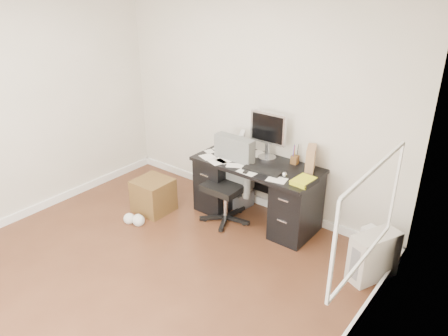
# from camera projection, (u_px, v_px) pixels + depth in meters

# --- Properties ---
(ground) EXTENTS (4.00, 4.00, 0.00)m
(ground) POSITION_uv_depth(u_px,v_px,m) (138.00, 277.00, 4.38)
(ground) COLOR #462616
(ground) RESTS_ON ground
(room_shell) EXTENTS (4.02, 4.02, 2.71)m
(room_shell) POSITION_uv_depth(u_px,v_px,m) (127.00, 119.00, 3.69)
(room_shell) COLOR beige
(room_shell) RESTS_ON ground
(desk) EXTENTS (1.50, 0.70, 0.75)m
(desk) POSITION_uv_depth(u_px,v_px,m) (256.00, 190.00, 5.23)
(desk) COLOR black
(desk) RESTS_ON ground
(loose_papers) EXTENTS (1.10, 0.60, 0.00)m
(loose_papers) POSITION_uv_depth(u_px,v_px,m) (241.00, 160.00, 5.15)
(loose_papers) COLOR silver
(loose_papers) RESTS_ON desk
(lcd_monitor) EXTENTS (0.47, 0.27, 0.58)m
(lcd_monitor) POSITION_uv_depth(u_px,v_px,m) (268.00, 135.00, 5.09)
(lcd_monitor) COLOR silver
(lcd_monitor) RESTS_ON desk
(keyboard) EXTENTS (0.45, 0.20, 0.03)m
(keyboard) POSITION_uv_depth(u_px,v_px,m) (262.00, 170.00, 4.86)
(keyboard) COLOR black
(keyboard) RESTS_ON desk
(computer_mouse) EXTENTS (0.07, 0.07, 0.06)m
(computer_mouse) POSITION_uv_depth(u_px,v_px,m) (284.00, 174.00, 4.73)
(computer_mouse) COLOR silver
(computer_mouse) RESTS_ON desk
(travel_mug) EXTENTS (0.09, 0.09, 0.19)m
(travel_mug) POSITION_uv_depth(u_px,v_px,m) (225.00, 147.00, 5.27)
(travel_mug) COLOR navy
(travel_mug) RESTS_ON desk
(white_binder) EXTENTS (0.20, 0.24, 0.26)m
(white_binder) POSITION_uv_depth(u_px,v_px,m) (242.00, 142.00, 5.33)
(white_binder) COLOR silver
(white_binder) RESTS_ON desk
(magazine_file) EXTENTS (0.20, 0.27, 0.29)m
(magazine_file) POSITION_uv_depth(u_px,v_px,m) (311.00, 159.00, 4.83)
(magazine_file) COLOR #916546
(magazine_file) RESTS_ON desk
(pen_cup) EXTENTS (0.10, 0.10, 0.24)m
(pen_cup) POSITION_uv_depth(u_px,v_px,m) (295.00, 154.00, 5.02)
(pen_cup) COLOR brown
(pen_cup) RESTS_ON desk
(yellow_book) EXTENTS (0.22, 0.28, 0.05)m
(yellow_book) POSITION_uv_depth(u_px,v_px,m) (304.00, 181.00, 4.60)
(yellow_book) COLOR yellow
(yellow_book) RESTS_ON desk
(paper_remote) EXTENTS (0.24, 0.19, 0.02)m
(paper_remote) POSITION_uv_depth(u_px,v_px,m) (248.00, 171.00, 4.86)
(paper_remote) COLOR silver
(paper_remote) RESTS_ON desk
(office_chair) EXTENTS (0.59, 0.59, 1.03)m
(office_chair) POSITION_uv_depth(u_px,v_px,m) (226.00, 182.00, 5.15)
(office_chair) COLOR #585B58
(office_chair) RESTS_ON ground
(pc_tower) EXTENTS (0.40, 0.54, 0.50)m
(pc_tower) POSITION_uv_depth(u_px,v_px,m) (374.00, 256.00, 4.27)
(pc_tower) COLOR #BDB6AA
(pc_tower) RESTS_ON ground
(shopping_bag) EXTENTS (0.37, 0.32, 0.42)m
(shopping_bag) POSITION_uv_depth(u_px,v_px,m) (375.00, 250.00, 4.44)
(shopping_bag) COLOR silver
(shopping_bag) RESTS_ON ground
(wicker_basket) EXTENTS (0.43, 0.43, 0.43)m
(wicker_basket) POSITION_uv_depth(u_px,v_px,m) (153.00, 195.00, 5.49)
(wicker_basket) COLOR #4A3116
(wicker_basket) RESTS_ON ground
(desk_printer) EXTENTS (0.39, 0.34, 0.21)m
(desk_printer) POSITION_uv_depth(u_px,v_px,m) (237.00, 197.00, 5.68)
(desk_printer) COLOR slate
(desk_printer) RESTS_ON ground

